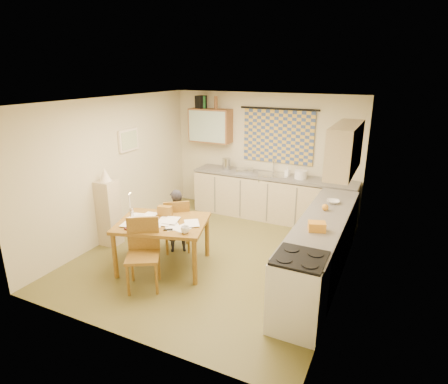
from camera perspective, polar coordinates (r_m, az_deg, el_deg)
The scene contains 44 objects.
floor at distance 6.31m, azimuth -1.37°, elevation -9.59°, with size 4.00×4.50×0.02m, color brown.
ceiling at distance 5.60m, azimuth -1.57°, elevation 13.87°, with size 4.00×4.50×0.02m, color white.
wall_back at distance 7.85m, azimuth 6.10°, elevation 5.71°, with size 4.00×0.02×2.50m, color beige.
wall_front at distance 4.08m, azimuth -16.16°, elevation -6.89°, with size 4.00×0.02×2.50m, color beige.
wall_left at distance 6.95m, azimuth -16.41°, elevation 3.44°, with size 0.02×4.50×2.50m, color beige.
wall_right at distance 5.27m, azimuth 18.38°, elevation -1.37°, with size 0.02×4.50×2.50m, color beige.
window_blind at distance 7.64m, azimuth 8.24°, elevation 8.35°, with size 1.45×0.03×1.05m, color #32487C.
curtain_rod at distance 7.55m, azimuth 8.38°, elevation 12.44°, with size 0.04×0.04×1.60m, color black.
wall_cabinet at distance 8.04m, azimuth -2.06°, elevation 10.09°, with size 0.90×0.34×0.70m, color brown.
wall_cabinet_glass at distance 7.89m, azimuth -2.64°, elevation 9.93°, with size 0.84×0.02×0.64m, color #99B2A5.
upper_cabinet_right at distance 5.67m, azimuth 17.97°, elevation 6.31°, with size 0.34×1.30×0.70m, color tan.
framed_print at distance 7.13m, azimuth -14.36°, elevation 7.68°, with size 0.04×0.50×0.40m, color #F7E6CC.
print_canvas at distance 7.11m, azimuth -14.20°, elevation 7.67°, with size 0.01×0.42×0.32m, color white.
counter_back at distance 7.68m, azimuth 7.32°, elevation -0.80°, with size 3.30×0.62×0.92m.
counter_right at distance 5.68m, azimuth 14.56°, elevation -8.34°, with size 0.62×2.95×0.92m.
stove at distance 4.57m, azimuth 11.16°, elevation -14.87°, with size 0.60×0.60×0.93m.
sink at distance 7.56m, azimuth 7.30°, elevation 2.30°, with size 0.55×0.45×0.10m, color silver.
tap at distance 7.69m, azimuth 7.58°, elevation 3.94°, with size 0.03×0.03×0.28m, color silver.
dish_rack at distance 7.74m, azimuth 3.17°, elevation 3.33°, with size 0.35×0.30×0.06m, color silver.
kettle at distance 7.88m, azimuth 0.40°, elevation 4.30°, with size 0.18×0.18×0.24m, color silver.
mixing_bowl at distance 7.38m, azimuth 11.62°, elevation 2.63°, with size 0.24×0.24×0.16m, color white.
soap_bottle at distance 7.49m, azimuth 9.67°, elevation 3.09°, with size 0.11×0.11×0.19m, color white.
bowl at distance 6.15m, azimuth 16.29°, elevation -1.43°, with size 0.24×0.24×0.05m, color white.
orange_bag at distance 5.05m, azimuth 13.97°, elevation -5.12°, with size 0.22×0.16×0.12m, color orange.
fruit_orange at distance 5.79m, azimuth 15.17°, elevation -2.26°, with size 0.10×0.10×0.10m, color orange.
speaker at distance 8.10m, azimuth -3.54°, elevation 13.54°, with size 0.16×0.20×0.26m, color black.
bottle_green at distance 8.06m, azimuth -3.07°, elevation 13.53°, with size 0.07×0.07×0.26m, color #195926.
bottle_brown at distance 7.93m, azimuth -1.25°, elevation 13.47°, with size 0.07×0.07×0.26m, color brown.
dining_table at distance 5.88m, azimuth -9.21°, elevation -7.81°, with size 1.54×1.33×0.75m.
chair_far at distance 6.40m, azimuth -7.16°, elevation -6.38°, with size 0.58×0.58×0.92m.
chair_near at distance 5.44m, azimuth -12.13°, elevation -11.13°, with size 0.61×0.61×0.98m.
person at distance 6.26m, azimuth -7.22°, elevation -4.38°, with size 0.47×0.44×1.09m, color black.
shelf_stand at distance 6.75m, azimuth -17.14°, elevation -3.08°, with size 0.32×0.30×1.15m, color tan.
lampshade at distance 6.54m, azimuth -17.69°, elevation 2.52°, with size 0.20×0.20×0.22m, color #F7E6CC.
letter_rack at distance 5.91m, azimuth -8.99°, elevation -2.88°, with size 0.22×0.10×0.16m, color brown.
mug at distance 5.28m, azimuth -5.94°, elevation -5.76°, with size 0.16×0.16×0.10m, color white.
magazine at distance 5.65m, azimuth -14.33°, elevation -4.99°, with size 0.24×0.30×0.03m, color maroon.
book at distance 5.78m, azimuth -13.64°, elevation -4.42°, with size 0.27×0.30×0.02m, color orange.
orange_box at distance 5.57m, azimuth -13.21°, elevation -5.16°, with size 0.12×0.08×0.04m, color orange.
eyeglasses at distance 5.41m, azimuth -8.52°, elevation -5.70°, with size 0.13×0.04×0.02m, color black.
candle_holder at distance 5.90m, azimuth -13.87°, elevation -3.14°, with size 0.06×0.06×0.18m, color silver.
candle at distance 5.83m, azimuth -14.23°, elevation -1.34°, with size 0.02×0.02×0.22m, color white.
candle_flame at distance 5.80m, azimuth -14.11°, elevation -0.15°, with size 0.02×0.02×0.02m, color #FFCC66.
papers at distance 5.71m, azimuth -10.32°, elevation -4.44°, with size 1.21×0.75×0.02m.
Camera 1 is at (2.55, -4.97, 2.93)m, focal length 30.00 mm.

